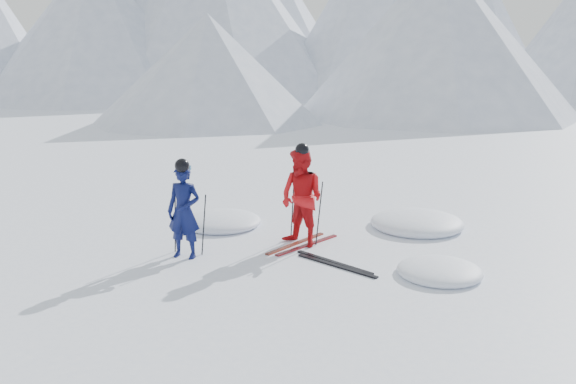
% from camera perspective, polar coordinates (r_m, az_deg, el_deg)
% --- Properties ---
extents(ground, '(160.00, 160.00, 0.00)m').
position_cam_1_polar(ground, '(10.54, 8.22, -7.33)').
color(ground, white).
rests_on(ground, ground).
extents(skier_blue, '(0.67, 0.49, 1.70)m').
position_cam_1_polar(skier_blue, '(11.02, -9.72, -1.82)').
color(skier_blue, '#0B1244').
rests_on(skier_blue, ground).
extents(skier_red, '(1.08, 0.95, 1.87)m').
position_cam_1_polar(skier_red, '(11.52, 1.30, -0.55)').
color(skier_red, red).
rests_on(skier_red, ground).
extents(pole_blue_left, '(0.11, 0.08, 1.13)m').
position_cam_1_polar(pole_blue_left, '(11.38, -10.51, -2.86)').
color(pole_blue_left, black).
rests_on(pole_blue_left, ground).
extents(pole_blue_right, '(0.11, 0.07, 1.13)m').
position_cam_1_polar(pole_blue_right, '(11.17, -7.88, -3.06)').
color(pole_blue_right, black).
rests_on(pole_blue_right, ground).
extents(pole_red_left, '(0.12, 0.10, 1.24)m').
position_cam_1_polar(pole_red_left, '(11.93, 0.42, -1.60)').
color(pole_red_left, black).
rests_on(pole_red_left, ground).
extents(pole_red_right, '(0.12, 0.09, 1.25)m').
position_cam_1_polar(pole_red_right, '(11.63, 2.94, -2.02)').
color(pole_red_right, black).
rests_on(pole_red_right, ground).
extents(ski_worn_left, '(0.54, 1.66, 0.03)m').
position_cam_1_polar(ski_worn_left, '(11.82, 0.74, -4.83)').
color(ski_worn_left, black).
rests_on(ski_worn_left, ground).
extents(ski_worn_right, '(0.65, 1.63, 0.03)m').
position_cam_1_polar(ski_worn_right, '(11.73, 1.82, -4.98)').
color(ski_worn_right, black).
rests_on(ski_worn_right, ground).
extents(ski_loose_a, '(1.62, 0.69, 0.03)m').
position_cam_1_polar(ski_loose_a, '(10.83, 4.31, -6.57)').
color(ski_loose_a, black).
rests_on(ski_loose_a, ground).
extents(ski_loose_b, '(1.64, 0.64, 0.03)m').
position_cam_1_polar(ski_loose_b, '(10.66, 4.54, -6.89)').
color(ski_loose_b, black).
rests_on(ski_loose_b, ground).
extents(snow_lumps, '(6.38, 4.36, 0.43)m').
position_cam_1_polar(snow_lumps, '(12.55, 6.24, -3.90)').
color(snow_lumps, white).
rests_on(snow_lumps, ground).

